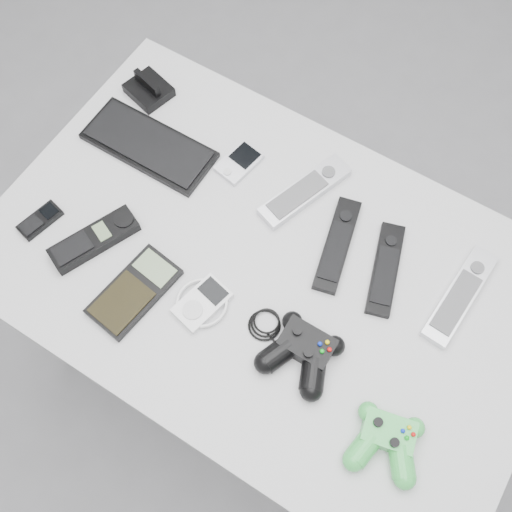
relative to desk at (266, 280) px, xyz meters
The scene contains 15 objects.
floor 0.69m from the desk, 104.89° to the left, with size 3.50×3.50×0.00m, color slate.
desk is the anchor object (origin of this frame).
pda_keyboard 0.39m from the desk, 163.47° to the left, with size 0.29×0.12×0.02m, color black.
dock_bracket 0.51m from the desk, 153.29° to the left, with size 0.09×0.08×0.05m, color black.
pda 0.26m from the desk, 135.33° to the left, with size 0.06×0.10×0.02m, color silver.
remote_silver_a 0.20m from the desk, 96.34° to the left, with size 0.05×0.21×0.02m, color silver.
remote_black_a 0.17m from the desk, 50.18° to the left, with size 0.05×0.21×0.02m, color black.
remote_black_b 0.24m from the desk, 30.46° to the left, with size 0.05×0.20×0.02m, color black.
remote_silver_b 0.38m from the desk, 22.32° to the left, with size 0.05×0.22×0.02m, color silver.
mobile_phone 0.48m from the desk, 160.58° to the right, with size 0.04×0.09×0.02m, color black.
cordless_handset 0.36m from the desk, 157.34° to the right, with size 0.06×0.18×0.03m, color black.
calculator 0.27m from the desk, 136.33° to the right, with size 0.09×0.18×0.02m, color black.
mp3_player 0.16m from the desk, 116.41° to the right, with size 0.10×0.11×0.02m, color silver.
controller_black 0.20m from the desk, 37.78° to the right, with size 0.23×0.15×0.05m, color black, non-canonical shape.
controller_green 0.40m from the desk, 26.50° to the right, with size 0.13×0.14×0.04m, color green, non-canonical shape.
Camera 1 is at (0.25, -0.51, 1.82)m, focal length 42.00 mm.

